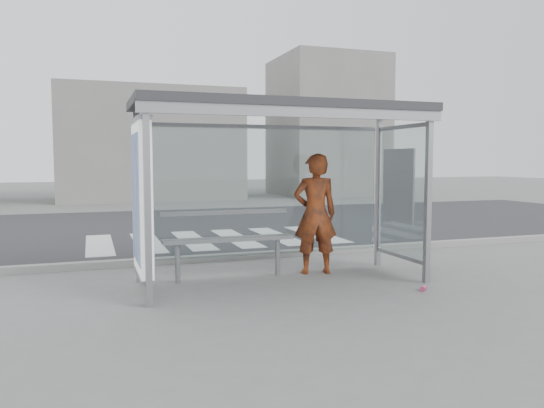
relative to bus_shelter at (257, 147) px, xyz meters
The scene contains 10 objects.
ground 2.02m from the bus_shelter, ahead, with size 80.00×80.00×0.00m, color slate.
road 7.22m from the bus_shelter, 86.94° to the left, with size 30.00×10.00×0.01m, color #2B2C2E.
curb 2.72m from the bus_shelter, 78.88° to the left, with size 30.00×0.18×0.12m, color gray.
crosswalk 4.87m from the bus_shelter, 85.22° to the left, with size 5.55×3.00×0.00m.
bus_shelter is the anchor object (origin of this frame).
building_center 17.95m from the bus_shelter, 88.81° to the left, with size 8.00×5.00×5.00m, color slate.
building_right 20.30m from the bus_shelter, 62.42° to the left, with size 5.00×5.00×7.00m, color slate.
person 1.54m from the bus_shelter, 19.03° to the left, with size 0.69×0.46×1.90m, color #C64312.
bench 1.48m from the bus_shelter, 126.26° to the left, with size 2.00×0.33×1.03m.
soda_can 3.05m from the bus_shelter, 29.83° to the right, with size 0.07×0.07×0.13m, color #E64380.
Camera 1 is at (-2.65, -7.23, 1.80)m, focal length 35.00 mm.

